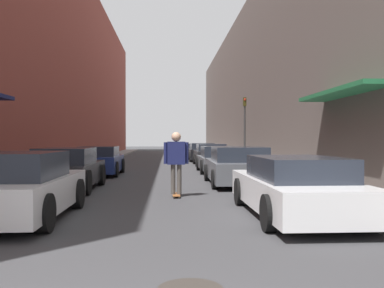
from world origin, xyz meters
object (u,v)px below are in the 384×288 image
(parked_car_left_0, at_px, (15,187))
(parked_car_right_0, at_px, (295,187))
(parked_car_right_2, at_px, (218,160))
(skateboarder, at_px, (176,157))
(parked_car_left_2, at_px, (100,161))
(traffic_light, at_px, (245,124))
(parked_car_left_1, at_px, (67,169))
(parked_car_right_4, at_px, (202,152))
(parked_car_right_5, at_px, (196,151))
(parked_car_right_1, at_px, (238,166))
(parked_car_right_3, at_px, (211,155))

(parked_car_left_0, xyz_separation_m, parked_car_right_0, (5.58, 0.06, -0.04))
(parked_car_right_2, distance_m, skateboarder, 8.75)
(parked_car_left_2, xyz_separation_m, traffic_light, (6.94, 3.02, 1.72))
(parked_car_left_2, xyz_separation_m, skateboarder, (3.22, -7.20, 0.47))
(parked_car_left_1, relative_size, parked_car_right_4, 0.90)
(parked_car_left_0, distance_m, parked_car_left_1, 4.88)
(parked_car_left_2, relative_size, parked_car_right_5, 1.01)
(parked_car_right_1, distance_m, parked_car_right_2, 5.46)
(parked_car_right_5, bearing_deg, parked_car_right_1, -89.96)
(parked_car_left_1, relative_size, parked_car_right_3, 1.08)
(parked_car_left_0, xyz_separation_m, parked_car_right_5, (5.40, 27.63, -0.07))
(parked_car_right_5, relative_size, traffic_light, 1.10)
(parked_car_left_0, height_order, parked_car_right_4, parked_car_left_0)
(parked_car_left_2, relative_size, skateboarder, 2.25)
(parked_car_left_0, height_order, parked_car_right_0, parked_car_left_0)
(parked_car_left_1, xyz_separation_m, parked_car_right_0, (5.70, -4.82, -0.04))
(parked_car_left_0, bearing_deg, parked_car_left_1, 91.44)
(parked_car_left_0, height_order, parked_car_left_1, parked_car_left_0)
(parked_car_left_0, xyz_separation_m, skateboarder, (3.22, 3.12, 0.45))
(parked_car_right_5, distance_m, traffic_light, 14.47)
(parked_car_right_0, height_order, parked_car_right_1, parked_car_right_1)
(parked_car_right_5, relative_size, skateboarder, 2.23)
(parked_car_right_2, relative_size, parked_car_right_3, 1.00)
(parked_car_right_3, distance_m, parked_car_right_4, 5.26)
(parked_car_right_1, xyz_separation_m, parked_car_right_5, (-0.01, 21.50, -0.05))
(parked_car_left_2, height_order, skateboarder, skateboarder)
(parked_car_right_5, height_order, skateboarder, skateboarder)
(parked_car_right_2, distance_m, parked_car_right_3, 5.38)
(skateboarder, bearing_deg, parked_car_right_1, 53.84)
(parked_car_left_1, relative_size, traffic_light, 1.19)
(parked_car_left_1, relative_size, parked_car_right_1, 0.99)
(parked_car_left_0, xyz_separation_m, parked_car_left_2, (0.00, 10.32, -0.02))
(parked_car_left_0, distance_m, skateboarder, 4.51)
(parked_car_left_0, relative_size, parked_car_right_1, 0.96)
(parked_car_left_2, height_order, parked_car_right_5, parked_car_left_2)
(parked_car_left_1, bearing_deg, traffic_light, 50.14)
(parked_car_left_1, xyz_separation_m, parked_car_left_2, (0.13, 5.44, -0.02))
(parked_car_right_1, relative_size, parked_car_right_2, 1.09)
(parked_car_left_2, height_order, parked_car_right_3, parked_car_right_3)
(parked_car_right_2, bearing_deg, parked_car_left_1, -129.38)
(parked_car_left_0, distance_m, parked_car_right_4, 22.87)
(parked_car_right_0, xyz_separation_m, parked_car_right_4, (-0.16, 22.16, 0.02))
(parked_car_right_1, bearing_deg, parked_car_left_0, -131.48)
(parked_car_right_1, relative_size, parked_car_right_5, 1.10)
(parked_car_left_2, height_order, parked_car_right_0, parked_car_left_2)
(parked_car_right_4, distance_m, parked_car_right_5, 5.41)
(skateboarder, xyz_separation_m, traffic_light, (3.73, 10.23, 1.25))
(parked_car_right_1, xyz_separation_m, parked_car_right_2, (-0.03, 5.46, -0.03))
(skateboarder, bearing_deg, parked_car_left_0, -135.88)
(parked_car_right_5, bearing_deg, parked_car_right_3, -89.24)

